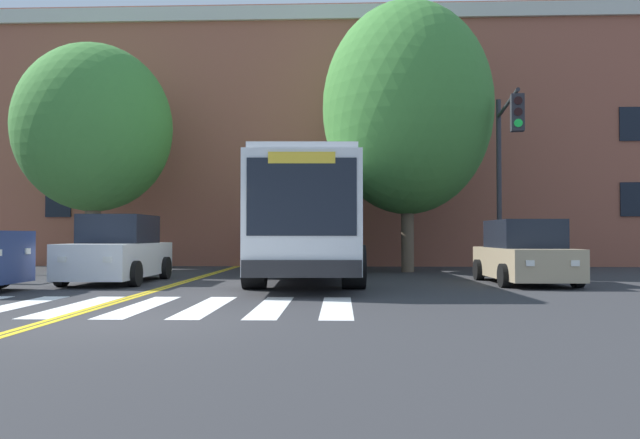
{
  "coord_description": "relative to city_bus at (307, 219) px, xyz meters",
  "views": [
    {
      "loc": [
        3.47,
        -9.42,
        1.31
      ],
      "look_at": [
        2.75,
        8.53,
        1.76
      ],
      "focal_mm": 35.0,
      "sensor_mm": 36.0,
      "label": 1
    }
  ],
  "objects": [
    {
      "name": "car_tan_far_lane",
      "position": [
        5.99,
        -1.94,
        -1.0
      ],
      "size": [
        2.13,
        4.26,
        1.72
      ],
      "color": "tan",
      "rests_on": "ground"
    },
    {
      "name": "lane_line_yellow_inner",
      "position": [
        -3.41,
        6.31,
        -1.79
      ],
      "size": [
        0.12,
        36.0,
        0.01
      ],
      "primitive_type": "cube",
      "color": "gold",
      "rests_on": "ground"
    },
    {
      "name": "street_tree_curbside_small",
      "position": [
        -8.03,
        3.35,
        3.42
      ],
      "size": [
        6.38,
        6.1,
        8.3
      ],
      "color": "brown",
      "rests_on": "ground"
    },
    {
      "name": "traffic_light_near_corner",
      "position": [
        6.01,
        -0.05,
        2.02
      ],
      "size": [
        0.66,
        3.91,
        5.73
      ],
      "color": "#28282D",
      "rests_on": "ground"
    },
    {
      "name": "lane_line_yellow_outer",
      "position": [
        -3.25,
        6.31,
        -1.79
      ],
      "size": [
        0.12,
        36.0,
        0.01
      ],
      "primitive_type": "cube",
      "color": "gold",
      "rests_on": "ground"
    },
    {
      "name": "car_white_near_lane",
      "position": [
        -5.12,
        -1.95,
        -0.95
      ],
      "size": [
        2.14,
        4.56,
        1.87
      ],
      "color": "white",
      "rests_on": "ground"
    },
    {
      "name": "building_facade",
      "position": [
        0.98,
        11.64,
        3.75
      ],
      "size": [
        30.01,
        9.42,
        11.08
      ],
      "color": "#9E5642",
      "rests_on": "ground"
    },
    {
      "name": "ground_plane",
      "position": [
        -2.31,
        -9.55,
        -1.8
      ],
      "size": [
        120.0,
        120.0,
        0.0
      ],
      "primitive_type": "plane",
      "color": "#303033"
    },
    {
      "name": "city_bus",
      "position": [
        0.0,
        0.0,
        0.0
      ],
      "size": [
        3.34,
        12.58,
        3.28
      ],
      "color": "white",
      "rests_on": "ground"
    },
    {
      "name": "street_tree_curbside_large",
      "position": [
        3.38,
        3.22,
        4.04
      ],
      "size": [
        8.19,
        8.15,
        9.63
      ],
      "color": "brown",
      "rests_on": "ground"
    },
    {
      "name": "car_red_behind_bus",
      "position": [
        0.48,
        10.65,
        -0.72
      ],
      "size": [
        2.55,
        5.08,
        2.29
      ],
      "color": "#AD1E1E",
      "rests_on": "ground"
    },
    {
      "name": "crosswalk",
      "position": [
        -3.16,
        -7.69,
        -1.79
      ],
      "size": [
        8.92,
        3.6,
        0.01
      ],
      "color": "white",
      "rests_on": "ground"
    }
  ]
}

